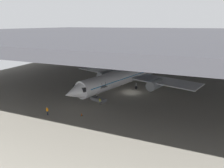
{
  "coord_description": "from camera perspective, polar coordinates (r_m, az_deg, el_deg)",
  "views": [
    {
      "loc": [
        14.75,
        -49.17,
        17.2
      ],
      "look_at": [
        -4.24,
        -3.07,
        2.66
      ],
      "focal_mm": 33.05,
      "sensor_mm": 36.0,
      "label": 1
    }
  ],
  "objects": [
    {
      "name": "hangar_structure",
      "position": [
        64.72,
        9.37,
        13.77
      ],
      "size": [
        121.0,
        99.0,
        15.26
      ],
      "color": "#4C4F54",
      "rests_on": "ground_plane"
    },
    {
      "name": "ground_plane",
      "position": [
        54.14,
        5.41,
        -2.34
      ],
      "size": [
        110.0,
        110.0,
        0.0
      ],
      "primitive_type": "plane",
      "color": "gray"
    },
    {
      "name": "crew_worker_by_stairs",
      "position": [
        45.75,
        -3.34,
        -4.66
      ],
      "size": [
        0.34,
        0.52,
        1.56
      ],
      "color": "#232838",
      "rests_on": "ground_plane"
    },
    {
      "name": "boarding_stairs",
      "position": [
        47.98,
        -3.8,
        -3.84
      ],
      "size": [
        4.56,
        2.6,
        4.79
      ],
      "color": "slate",
      "rests_on": "ground_plane"
    },
    {
      "name": "traffic_cone_orange",
      "position": [
        40.94,
        -8.41,
        -8.32
      ],
      "size": [
        0.36,
        0.36,
        0.6
      ],
      "color": "black",
      "rests_on": "ground_plane"
    },
    {
      "name": "airplane_main",
      "position": [
        55.51,
        3.27,
        2.02
      ],
      "size": [
        37.86,
        38.3,
        12.12
      ],
      "color": "white",
      "rests_on": "ground_plane"
    },
    {
      "name": "crew_worker_near_nose",
      "position": [
        42.4,
        -17.47,
        -7.03
      ],
      "size": [
        0.55,
        0.26,
        1.72
      ],
      "color": "#232838",
      "rests_on": "ground_plane"
    }
  ]
}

